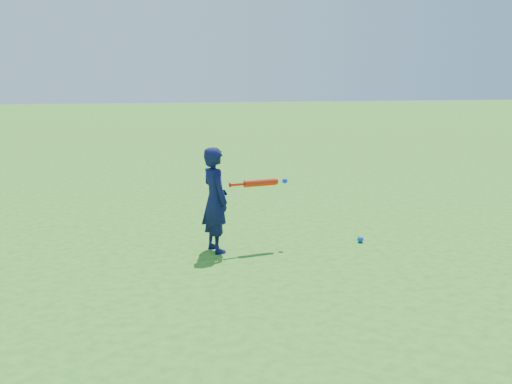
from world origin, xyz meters
TOP-DOWN VIEW (x-y plane):
  - ground at (0.00, 0.00)m, footprint 80.00×80.00m
  - child at (0.07, -0.48)m, footprint 0.40×0.50m
  - ground_ball_blue at (1.82, -0.52)m, footprint 0.08×0.08m
  - bat_swing at (0.63, -0.42)m, footprint 0.72×0.18m

SIDE VIEW (x-z plane):
  - ground at x=0.00m, z-range 0.00..0.00m
  - ground_ball_blue at x=1.82m, z-range 0.00..0.08m
  - child at x=0.07m, z-range 0.00..1.20m
  - bat_swing at x=0.63m, z-range 0.72..0.81m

